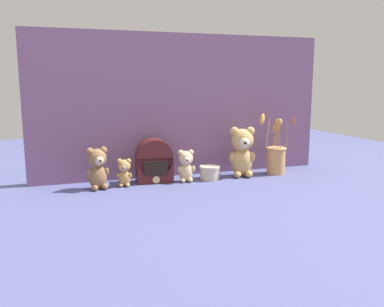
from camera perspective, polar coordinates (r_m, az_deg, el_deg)
ground_plane at (r=2.12m, az=0.18°, el=-3.94°), size 4.00×4.00×0.00m
backdrop_wall at (r=2.22m, az=-1.25°, el=6.71°), size 1.63×0.02×0.77m
teddy_bear_large at (r=2.23m, az=7.05°, el=0.39°), size 0.15×0.14×0.27m
teddy_bear_medium at (r=2.00m, az=-13.12°, el=-1.91°), size 0.11×0.10×0.21m
teddy_bear_small at (r=2.10m, az=-0.86°, el=-1.63°), size 0.09×0.09×0.17m
teddy_bear_tiny at (r=2.04m, az=-9.48°, el=-2.57°), size 0.08×0.07×0.14m
flower_vase at (r=2.33m, az=11.70°, el=-0.34°), size 0.17×0.16×0.34m
vintage_radio at (r=2.10m, az=-5.34°, el=-1.19°), size 0.19×0.12×0.22m
decorative_tin_tall at (r=2.16m, az=2.50°, el=-2.69°), size 0.11×0.11×0.07m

